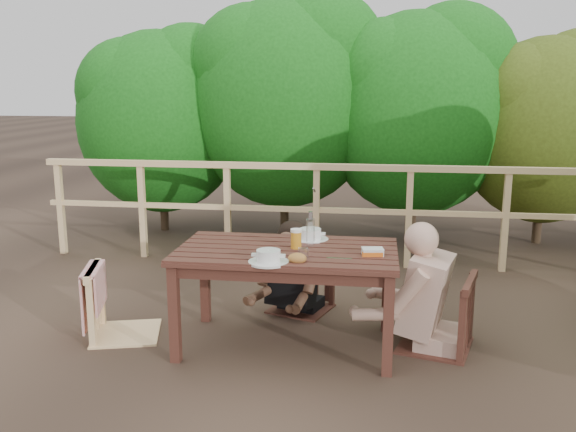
# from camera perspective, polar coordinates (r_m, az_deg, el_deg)

# --- Properties ---
(ground) EXTENTS (60.00, 60.00, 0.00)m
(ground) POSITION_cam_1_polar(r_m,az_deg,el_deg) (4.32, -0.10, -11.89)
(ground) COLOR #483528
(ground) RESTS_ON ground
(table) EXTENTS (1.46, 0.82, 0.67)m
(table) POSITION_cam_1_polar(r_m,az_deg,el_deg) (4.20, -0.10, -7.68)
(table) COLOR #3E1F18
(table) RESTS_ON ground
(chair_left) EXTENTS (0.59, 0.59, 0.96)m
(chair_left) POSITION_cam_1_polar(r_m,az_deg,el_deg) (4.48, -15.09, -4.90)
(chair_left) COLOR #E9BE84
(chair_left) RESTS_ON ground
(chair_far) EXTENTS (0.55, 0.55, 0.88)m
(chair_far) POSITION_cam_1_polar(r_m,az_deg,el_deg) (4.82, 1.21, -3.78)
(chair_far) COLOR #3E1F18
(chair_far) RESTS_ON ground
(chair_right) EXTENTS (0.59, 0.59, 0.96)m
(chair_right) POSITION_cam_1_polar(r_m,az_deg,el_deg) (4.25, 13.79, -5.74)
(chair_right) COLOR #3E1F18
(chair_right) RESTS_ON ground
(woman) EXTENTS (0.62, 0.68, 1.14)m
(woman) POSITION_cam_1_polar(r_m,az_deg,el_deg) (4.80, 1.25, -2.21)
(woman) COLOR black
(woman) RESTS_ON ground
(diner_right) EXTENTS (0.83, 0.74, 1.41)m
(diner_right) POSITION_cam_1_polar(r_m,az_deg,el_deg) (4.19, 14.35, -2.80)
(diner_right) COLOR tan
(diner_right) RESTS_ON ground
(railing) EXTENTS (5.60, 0.10, 1.01)m
(railing) POSITION_cam_1_polar(r_m,az_deg,el_deg) (6.06, 2.65, 0.16)
(railing) COLOR #E9BE84
(railing) RESTS_ON ground
(hedge_row) EXTENTS (6.60, 1.60, 3.80)m
(hedge_row) POSITION_cam_1_polar(r_m,az_deg,el_deg) (7.11, 7.04, 13.15)
(hedge_row) COLOR #145513
(hedge_row) RESTS_ON ground
(soup_near) EXTENTS (0.25, 0.25, 0.08)m
(soup_near) POSITION_cam_1_polar(r_m,az_deg,el_deg) (3.80, -1.83, -3.80)
(soup_near) COLOR silver
(soup_near) RESTS_ON table
(soup_far) EXTENTS (0.26, 0.26, 0.09)m
(soup_far) POSITION_cam_1_polar(r_m,az_deg,el_deg) (4.35, 2.07, -1.74)
(soup_far) COLOR silver
(soup_far) RESTS_ON table
(bread_roll) EXTENTS (0.12, 0.09, 0.07)m
(bread_roll) POSITION_cam_1_polar(r_m,az_deg,el_deg) (3.79, 0.87, -3.97)
(bread_roll) COLOR #A9632E
(bread_roll) RESTS_ON table
(beer_glass) EXTENTS (0.08, 0.08, 0.15)m
(beer_glass) POSITION_cam_1_polar(r_m,az_deg,el_deg) (4.08, 0.76, -2.22)
(beer_glass) COLOR orange
(beer_glass) RESTS_ON table
(bottle) EXTENTS (0.06, 0.06, 0.25)m
(bottle) POSITION_cam_1_polar(r_m,az_deg,el_deg) (4.14, 2.10, -1.28)
(bottle) COLOR silver
(bottle) RESTS_ON table
(tumbler) EXTENTS (0.07, 0.07, 0.08)m
(tumbler) POSITION_cam_1_polar(r_m,az_deg,el_deg) (3.86, 1.43, -3.56)
(tumbler) COLOR silver
(tumbler) RESTS_ON table
(butter_tub) EXTENTS (0.15, 0.12, 0.06)m
(butter_tub) POSITION_cam_1_polar(r_m,az_deg,el_deg) (3.97, 7.87, -3.40)
(butter_tub) COLOR white
(butter_tub) RESTS_ON table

